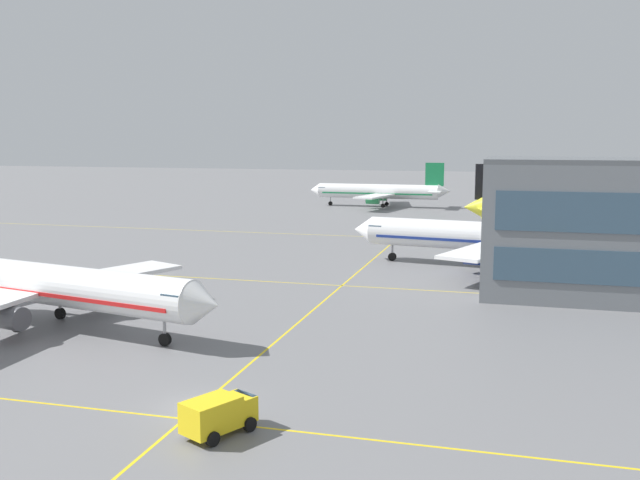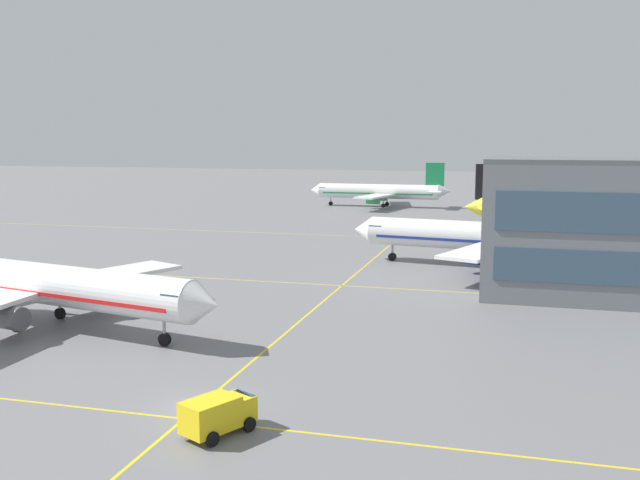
# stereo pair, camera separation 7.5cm
# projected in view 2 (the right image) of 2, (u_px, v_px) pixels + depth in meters

# --- Properties ---
(ground_plane) EXTENTS (600.00, 600.00, 0.00)m
(ground_plane) POSITION_uv_depth(u_px,v_px,m) (199.00, 406.00, 43.14)
(ground_plane) COLOR slate
(airliner_front_gate) EXTENTS (34.14, 29.00, 10.67)m
(airliner_front_gate) POSITION_uv_depth(u_px,v_px,m) (48.00, 285.00, 60.64)
(airliner_front_gate) COLOR white
(airliner_front_gate) RESTS_ON ground
(airliner_second_row) EXTENTS (35.64, 30.45, 11.09)m
(airliner_second_row) POSITION_uv_depth(u_px,v_px,m) (492.00, 237.00, 88.11)
(airliner_second_row) COLOR white
(airliner_second_row) RESTS_ON ground
(airliner_third_row) EXTENTS (36.68, 31.21, 11.53)m
(airliner_third_row) POSITION_uv_depth(u_px,v_px,m) (574.00, 210.00, 119.17)
(airliner_third_row) COLOR yellow
(airliner_third_row) RESTS_ON ground
(airliner_far_left_stand) EXTENTS (32.64, 28.24, 10.17)m
(airliner_far_left_stand) POSITION_uv_depth(u_px,v_px,m) (380.00, 192.00, 164.99)
(airliner_far_left_stand) COLOR white
(airliner_far_left_stand) RESTS_ON ground
(taxiway_markings) EXTENTS (162.13, 127.16, 0.01)m
(taxiway_markings) POSITION_uv_depth(u_px,v_px,m) (342.00, 286.00, 78.02)
(taxiway_markings) COLOR yellow
(taxiway_markings) RESTS_ON ground
(service_truck_catering) EXTENTS (3.54, 4.49, 2.10)m
(service_truck_catering) POSITION_uv_depth(u_px,v_px,m) (219.00, 413.00, 38.99)
(service_truck_catering) COLOR yellow
(service_truck_catering) RESTS_ON ground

